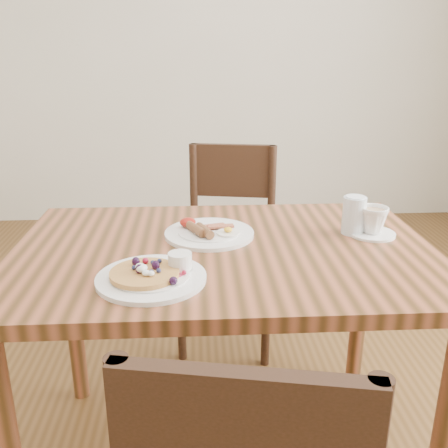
% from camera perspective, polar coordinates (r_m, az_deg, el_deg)
% --- Properties ---
extents(dining_table, '(1.20, 0.80, 0.75)m').
position_cam_1_polar(dining_table, '(1.46, 0.00, -6.24)').
color(dining_table, brown).
rests_on(dining_table, ground).
extents(chair_far, '(0.49, 0.49, 0.88)m').
position_cam_1_polar(chair_far, '(2.23, 0.62, -1.38)').
color(chair_far, '#331C12').
rests_on(chair_far, ground).
extents(pancake_plate, '(0.27, 0.27, 0.06)m').
position_cam_1_polar(pancake_plate, '(1.23, -8.15, -5.75)').
color(pancake_plate, white).
rests_on(pancake_plate, dining_table).
extents(breakfast_plate, '(0.27, 0.27, 0.04)m').
position_cam_1_polar(breakfast_plate, '(1.51, -1.85, -0.94)').
color(breakfast_plate, white).
rests_on(breakfast_plate, dining_table).
extents(teacup_saucer, '(0.14, 0.14, 0.09)m').
position_cam_1_polar(teacup_saucer, '(1.57, 16.66, 0.19)').
color(teacup_saucer, white).
rests_on(teacup_saucer, dining_table).
extents(water_glass, '(0.07, 0.07, 0.12)m').
position_cam_1_polar(water_glass, '(1.56, 14.62, 0.95)').
color(water_glass, silver).
rests_on(water_glass, dining_table).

